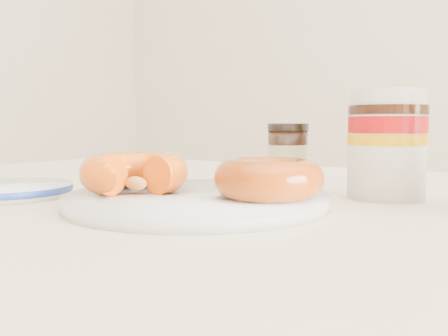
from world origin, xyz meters
The scene contains 7 objects.
dining_table centered at (0.00, 0.10, 0.67)m, with size 1.40×0.90×0.75m.
plate centered at (-0.05, 0.03, 0.76)m, with size 0.26×0.26×0.01m.
donut_bitten centered at (-0.12, 0.01, 0.78)m, with size 0.11×0.11×0.04m, color orange.
donut_whole centered at (0.02, 0.04, 0.78)m, with size 0.10×0.10×0.04m, color #923F09.
nutella_jar centered at (0.09, 0.19, 0.81)m, with size 0.08×0.08×0.12m.
dark_jar centered at (-0.04, 0.21, 0.79)m, with size 0.05×0.05×0.08m.
blue_rim_saucer centered at (-0.28, -0.03, 0.76)m, with size 0.14×0.14×0.01m.
Camera 1 is at (0.24, -0.37, 0.83)m, focal length 40.00 mm.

